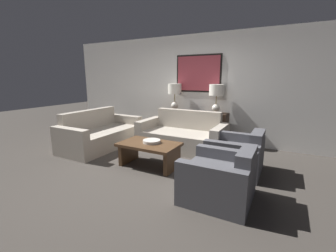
{
  "coord_description": "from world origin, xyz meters",
  "views": [
    {
      "loc": [
        2.04,
        -2.97,
        1.6
      ],
      "look_at": [
        -0.03,
        0.91,
        0.65
      ],
      "focal_mm": 24.0,
      "sensor_mm": 36.0,
      "label": 1
    }
  ],
  "objects_px": {
    "table_lamp_left": "(175,92)",
    "armchair_near_camera": "(220,180)",
    "armchair_near_back_wall": "(236,156)",
    "console_table": "(194,126)",
    "couch_by_side": "(101,135)",
    "decorative_bowl": "(152,141)",
    "coffee_table": "(149,150)",
    "table_lamp_right": "(216,93)",
    "couch_by_back_wall": "(182,136)"
  },
  "relations": [
    {
      "from": "armchair_near_back_wall",
      "to": "armchair_near_camera",
      "type": "relative_size",
      "value": 1.0
    },
    {
      "from": "table_lamp_right",
      "to": "couch_by_side",
      "type": "distance_m",
      "value": 2.9
    },
    {
      "from": "console_table",
      "to": "armchair_near_camera",
      "type": "distance_m",
      "value": 2.81
    },
    {
      "from": "decorative_bowl",
      "to": "armchair_near_back_wall",
      "type": "distance_m",
      "value": 1.52
    },
    {
      "from": "console_table",
      "to": "coffee_table",
      "type": "relative_size",
      "value": 1.56
    },
    {
      "from": "couch_by_side",
      "to": "coffee_table",
      "type": "bearing_deg",
      "value": -16.05
    },
    {
      "from": "console_table",
      "to": "couch_by_side",
      "type": "distance_m",
      "value": 2.29
    },
    {
      "from": "table_lamp_right",
      "to": "couch_by_back_wall",
      "type": "bearing_deg",
      "value": -128.48
    },
    {
      "from": "couch_by_back_wall",
      "to": "coffee_table",
      "type": "bearing_deg",
      "value": -94.54
    },
    {
      "from": "armchair_near_back_wall",
      "to": "armchair_near_camera",
      "type": "height_order",
      "value": "same"
    },
    {
      "from": "table_lamp_left",
      "to": "couch_by_back_wall",
      "type": "height_order",
      "value": "table_lamp_left"
    },
    {
      "from": "table_lamp_left",
      "to": "coffee_table",
      "type": "relative_size",
      "value": 0.63
    },
    {
      "from": "decorative_bowl",
      "to": "armchair_near_back_wall",
      "type": "relative_size",
      "value": 0.37
    },
    {
      "from": "couch_by_back_wall",
      "to": "couch_by_side",
      "type": "bearing_deg",
      "value": -156.8
    },
    {
      "from": "table_lamp_left",
      "to": "console_table",
      "type": "bearing_deg",
      "value": 0.0
    },
    {
      "from": "table_lamp_right",
      "to": "armchair_near_camera",
      "type": "relative_size",
      "value": 0.78
    },
    {
      "from": "console_table",
      "to": "couch_by_back_wall",
      "type": "bearing_deg",
      "value": -90.0
    },
    {
      "from": "coffee_table",
      "to": "console_table",
      "type": "bearing_deg",
      "value": 87.07
    },
    {
      "from": "couch_by_back_wall",
      "to": "armchair_near_camera",
      "type": "distance_m",
      "value": 2.23
    },
    {
      "from": "console_table",
      "to": "couch_by_back_wall",
      "type": "distance_m",
      "value": 0.7
    },
    {
      "from": "coffee_table",
      "to": "couch_by_back_wall",
      "type": "bearing_deg",
      "value": 85.46
    },
    {
      "from": "table_lamp_left",
      "to": "coffee_table",
      "type": "xyz_separation_m",
      "value": [
        0.45,
        -1.93,
        -0.92
      ]
    },
    {
      "from": "armchair_near_camera",
      "to": "coffee_table",
      "type": "bearing_deg",
      "value": 160.04
    },
    {
      "from": "console_table",
      "to": "armchair_near_back_wall",
      "type": "relative_size",
      "value": 1.93
    },
    {
      "from": "couch_by_back_wall",
      "to": "couch_by_side",
      "type": "relative_size",
      "value": 1.0
    },
    {
      "from": "couch_by_back_wall",
      "to": "armchair_near_back_wall",
      "type": "height_order",
      "value": "couch_by_back_wall"
    },
    {
      "from": "console_table",
      "to": "couch_by_side",
      "type": "relative_size",
      "value": 0.87
    },
    {
      "from": "couch_by_side",
      "to": "armchair_near_camera",
      "type": "height_order",
      "value": "couch_by_side"
    },
    {
      "from": "coffee_table",
      "to": "armchair_near_camera",
      "type": "relative_size",
      "value": 1.24
    },
    {
      "from": "table_lamp_left",
      "to": "coffee_table",
      "type": "distance_m",
      "value": 2.19
    },
    {
      "from": "table_lamp_left",
      "to": "decorative_bowl",
      "type": "height_order",
      "value": "table_lamp_left"
    },
    {
      "from": "couch_by_back_wall",
      "to": "decorative_bowl",
      "type": "relative_size",
      "value": 6.05
    },
    {
      "from": "console_table",
      "to": "table_lamp_right",
      "type": "height_order",
      "value": "table_lamp_right"
    },
    {
      "from": "coffee_table",
      "to": "armchair_near_camera",
      "type": "distance_m",
      "value": 1.54
    },
    {
      "from": "console_table",
      "to": "table_lamp_right",
      "type": "xyz_separation_m",
      "value": [
        0.55,
        0.0,
        0.85
      ]
    },
    {
      "from": "armchair_near_back_wall",
      "to": "armchair_near_camera",
      "type": "bearing_deg",
      "value": -90.0
    },
    {
      "from": "coffee_table",
      "to": "decorative_bowl",
      "type": "height_order",
      "value": "decorative_bowl"
    },
    {
      "from": "table_lamp_left",
      "to": "armchair_near_camera",
      "type": "bearing_deg",
      "value": -52.3
    },
    {
      "from": "table_lamp_right",
      "to": "couch_by_back_wall",
      "type": "relative_size",
      "value": 0.35
    },
    {
      "from": "couch_by_side",
      "to": "decorative_bowl",
      "type": "bearing_deg",
      "value": -14.44
    },
    {
      "from": "console_table",
      "to": "decorative_bowl",
      "type": "relative_size",
      "value": 5.24
    },
    {
      "from": "console_table",
      "to": "table_lamp_right",
      "type": "relative_size",
      "value": 2.48
    },
    {
      "from": "console_table",
      "to": "coffee_table",
      "type": "distance_m",
      "value": 1.93
    },
    {
      "from": "console_table",
      "to": "armchair_near_back_wall",
      "type": "distance_m",
      "value": 1.95
    },
    {
      "from": "decorative_bowl",
      "to": "table_lamp_right",
      "type": "bearing_deg",
      "value": 71.83
    },
    {
      "from": "armchair_near_camera",
      "to": "couch_by_side",
      "type": "bearing_deg",
      "value": 162.11
    },
    {
      "from": "couch_by_back_wall",
      "to": "armchair_near_back_wall",
      "type": "relative_size",
      "value": 2.22
    },
    {
      "from": "table_lamp_right",
      "to": "coffee_table",
      "type": "height_order",
      "value": "table_lamp_right"
    },
    {
      "from": "armchair_near_back_wall",
      "to": "console_table",
      "type": "bearing_deg",
      "value": 133.93
    },
    {
      "from": "couch_by_back_wall",
      "to": "decorative_bowl",
      "type": "distance_m",
      "value": 1.21
    }
  ]
}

